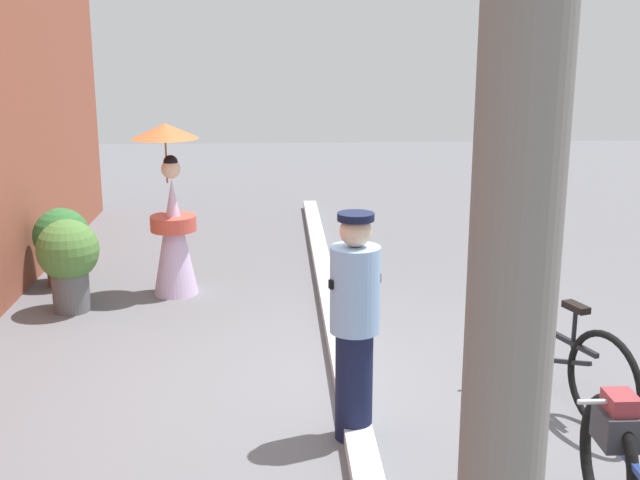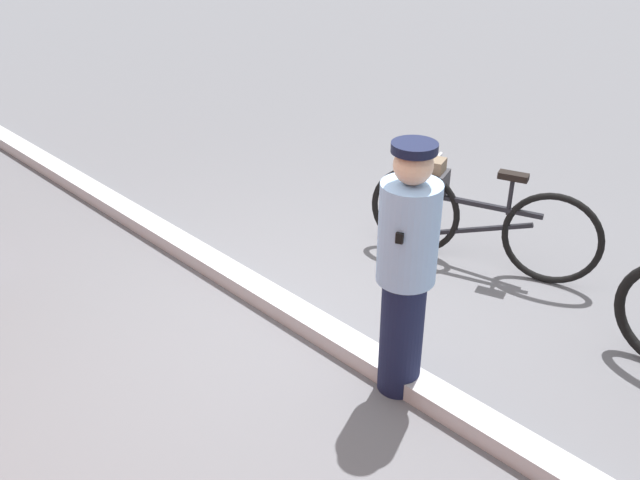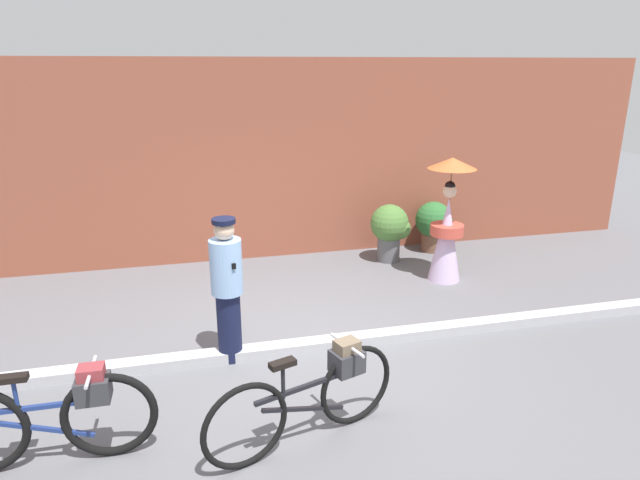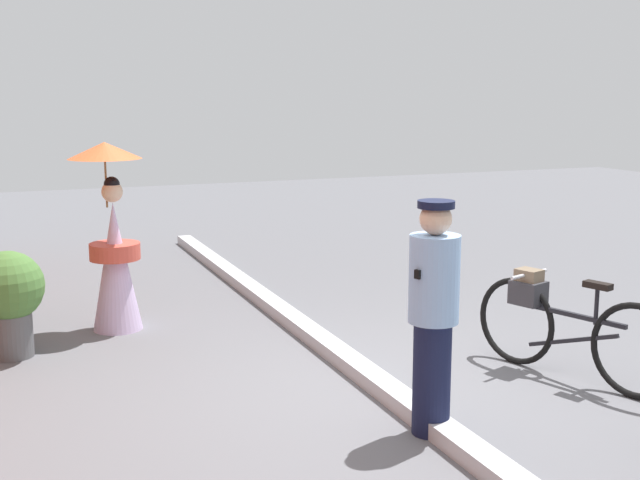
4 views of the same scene
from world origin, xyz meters
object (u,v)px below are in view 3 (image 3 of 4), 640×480
person_officer (227,287)px  potted_plant_small (391,228)px  person_with_parasol (447,223)px  potted_plant_by_door (435,223)px  bicycle_far_side (313,393)px  bicycle_near_officer (53,416)px

person_officer → potted_plant_small: bearing=42.4°
person_with_parasol → potted_plant_by_door: person_with_parasol is taller
bicycle_far_side → potted_plant_small: bearing=61.3°
potted_plant_small → bicycle_far_side: bearing=-118.7°
bicycle_near_officer → bicycle_far_side: bearing=-5.6°
person_with_parasol → potted_plant_small: person_with_parasol is taller
potted_plant_small → person_officer: bearing=-137.6°
person_officer → person_with_parasol: 3.73m
person_officer → potted_plant_by_door: person_officer is taller
bicycle_far_side → person_officer: size_ratio=1.09×
bicycle_near_officer → potted_plant_by_door: (5.28, 4.25, 0.06)m
person_with_parasol → potted_plant_small: size_ratio=1.94×
bicycle_near_officer → bicycle_far_side: bicycle_far_side is taller
bicycle_near_officer → person_officer: person_officer is taller
bicycle_near_officer → potted_plant_by_door: 6.78m
bicycle_far_side → potted_plant_by_door: 5.48m
potted_plant_by_door → person_officer: bearing=-142.5°
bicycle_far_side → person_with_parasol: 4.25m
person_officer → potted_plant_by_door: size_ratio=1.85×
person_officer → potted_plant_small: 3.87m
bicycle_near_officer → potted_plant_small: (4.36, 3.95, 0.12)m
bicycle_far_side → person_officer: bearing=110.2°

